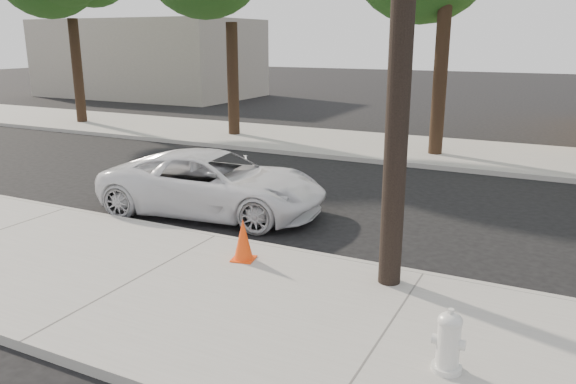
% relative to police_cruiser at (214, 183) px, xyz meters
% --- Properties ---
extents(ground, '(120.00, 120.00, 0.00)m').
position_rel_police_cruiser_xyz_m(ground, '(1.08, 0.54, -0.70)').
color(ground, black).
rests_on(ground, ground).
extents(near_sidewalk, '(90.00, 4.40, 0.15)m').
position_rel_police_cruiser_xyz_m(near_sidewalk, '(1.08, -3.76, -0.62)').
color(near_sidewalk, gray).
rests_on(near_sidewalk, ground).
extents(far_sidewalk, '(90.00, 5.00, 0.15)m').
position_rel_police_cruiser_xyz_m(far_sidewalk, '(1.08, 9.04, -0.62)').
color(far_sidewalk, gray).
rests_on(far_sidewalk, ground).
extents(curb_near, '(90.00, 0.12, 0.16)m').
position_rel_police_cruiser_xyz_m(curb_near, '(1.08, -1.56, -0.62)').
color(curb_near, '#9E9B93').
rests_on(curb_near, ground).
extents(building_far, '(14.00, 8.00, 5.00)m').
position_rel_police_cruiser_xyz_m(building_far, '(-18.92, 20.54, 1.80)').
color(building_far, gray).
rests_on(building_far, ground).
extents(police_cruiser, '(5.27, 2.95, 1.39)m').
position_rel_police_cruiser_xyz_m(police_cruiser, '(0.00, 0.00, 0.00)').
color(police_cruiser, white).
rests_on(police_cruiser, ground).
extents(fire_hydrant, '(0.37, 0.35, 0.72)m').
position_rel_police_cruiser_xyz_m(fire_hydrant, '(5.97, -4.21, -0.20)').
color(fire_hydrant, silver).
rests_on(fire_hydrant, near_sidewalk).
extents(traffic_cone, '(0.44, 0.44, 0.73)m').
position_rel_police_cruiser_xyz_m(traffic_cone, '(2.19, -2.39, -0.19)').
color(traffic_cone, '#FF440D').
rests_on(traffic_cone, near_sidewalk).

